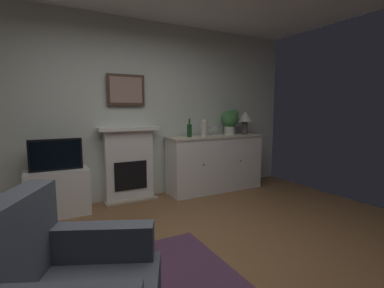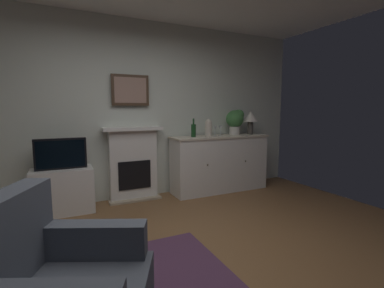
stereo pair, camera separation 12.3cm
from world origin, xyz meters
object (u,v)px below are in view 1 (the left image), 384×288
object	(u,v)px
wine_glass_left	(210,128)
tv_cabinet	(58,192)
wine_glass_center	(216,128)
sideboard_cabinet	(215,163)
vase_decorative	(204,128)
wine_bottle	(189,130)
framed_picture	(126,90)
potted_plant_small	(230,120)
fireplace_unit	(129,164)
tv_set	(56,155)
table_lamp	(245,118)

from	to	relation	value
wine_glass_left	tv_cabinet	xyz separation A→B (m)	(-2.31, -0.01, -0.75)
wine_glass_center	sideboard_cabinet	bearing A→B (deg)	-130.79
vase_decorative	wine_bottle	bearing A→B (deg)	169.39
framed_picture	vase_decorative	xyz separation A→B (m)	(1.17, -0.27, -0.57)
sideboard_cabinet	wine_glass_center	size ratio (longest dim) A/B	10.03
wine_glass_left	wine_glass_center	world-z (taller)	same
framed_picture	potted_plant_small	bearing A→B (deg)	-5.79
fireplace_unit	framed_picture	xyz separation A→B (m)	(-0.00, 0.05, 1.09)
sideboard_cabinet	wine_bottle	xyz separation A→B (m)	(-0.49, -0.00, 0.57)
tv_set	potted_plant_small	xyz separation A→B (m)	(2.72, 0.05, 0.39)
table_lamp	tv_set	world-z (taller)	table_lamp
fireplace_unit	wine_glass_center	bearing A→B (deg)	-5.70
vase_decorative	table_lamp	bearing A→B (deg)	3.32
fireplace_unit	wine_glass_center	distance (m)	1.53
fireplace_unit	tv_set	distance (m)	1.02
vase_decorative	tv_cabinet	xyz separation A→B (m)	(-2.14, 0.07, -0.77)
vase_decorative	wine_glass_left	bearing A→B (deg)	25.03
potted_plant_small	table_lamp	bearing A→B (deg)	-9.10
wine_glass_center	tv_set	bearing A→B (deg)	-179.02
wine_bottle	potted_plant_small	size ratio (longest dim) A/B	0.67
wine_bottle	tv_set	size ratio (longest dim) A/B	0.47
sideboard_cabinet	potted_plant_small	distance (m)	0.79
table_lamp	wine_glass_left	xyz separation A→B (m)	(-0.70, 0.03, -0.16)
vase_decorative	tv_cabinet	size ratio (longest dim) A/B	0.38
wine_bottle	wine_glass_left	size ratio (longest dim) A/B	1.76
table_lamp	framed_picture	bearing A→B (deg)	173.74
sideboard_cabinet	vase_decorative	bearing A→B (deg)	-168.41
table_lamp	tv_cabinet	world-z (taller)	table_lamp
sideboard_cabinet	wine_bottle	bearing A→B (deg)	-179.49
fireplace_unit	wine_glass_left	xyz separation A→B (m)	(1.33, -0.15, 0.50)
tv_set	potted_plant_small	world-z (taller)	potted_plant_small
fireplace_unit	table_lamp	world-z (taller)	table_lamp
wine_glass_left	tv_set	size ratio (longest dim) A/B	0.27
table_lamp	wine_bottle	distance (m)	1.12
tv_cabinet	sideboard_cabinet	bearing A→B (deg)	-0.36
fireplace_unit	wine_glass_left	distance (m)	1.43
fireplace_unit	vase_decorative	distance (m)	1.30
wine_glass_left	vase_decorative	xyz separation A→B (m)	(-0.16, -0.08, 0.02)
wine_glass_center	tv_set	xyz separation A→B (m)	(-2.42, -0.04, -0.26)
wine_glass_center	potted_plant_small	distance (m)	0.33
vase_decorative	sideboard_cabinet	bearing A→B (deg)	11.59
wine_glass_center	potted_plant_small	bearing A→B (deg)	2.25
wine_glass_center	vase_decorative	world-z (taller)	vase_decorative
tv_cabinet	vase_decorative	bearing A→B (deg)	-1.74
wine_bottle	wine_glass_center	bearing A→B (deg)	4.18
table_lamp	vase_decorative	bearing A→B (deg)	-176.68
wine_glass_center	fireplace_unit	bearing A→B (deg)	174.30
vase_decorative	potted_plant_small	xyz separation A→B (m)	(0.58, 0.10, 0.12)
wine_glass_left	potted_plant_small	size ratio (longest dim) A/B	0.38
fireplace_unit	tv_cabinet	world-z (taller)	fireplace_unit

